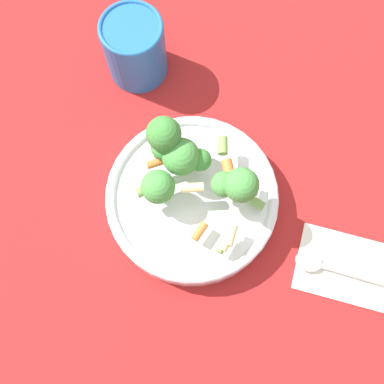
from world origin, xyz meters
TOP-DOWN VIEW (x-y plane):
  - ground_plane at (0.00, 0.00)m, footprint 3.00×3.00m
  - bowl at (0.00, 0.00)m, footprint 0.23×0.23m
  - pasta_salad at (-0.01, 0.02)m, footprint 0.16×0.14m
  - cup at (-0.13, 0.18)m, footprint 0.09×0.09m
  - napkin at (0.22, -0.03)m, footprint 0.14×0.09m
  - spoon at (0.21, -0.04)m, footprint 0.18×0.03m

SIDE VIEW (x-z plane):
  - ground_plane at x=0.00m, z-range 0.00..0.00m
  - napkin at x=0.22m, z-range 0.00..0.01m
  - spoon at x=0.21m, z-range 0.01..0.02m
  - bowl at x=0.00m, z-range 0.00..0.05m
  - cup at x=-0.13m, z-range 0.00..0.10m
  - pasta_salad at x=-0.01m, z-range 0.05..0.13m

